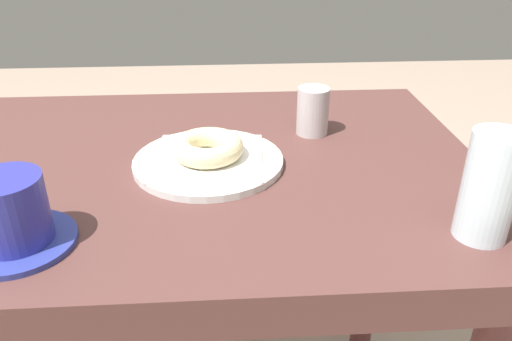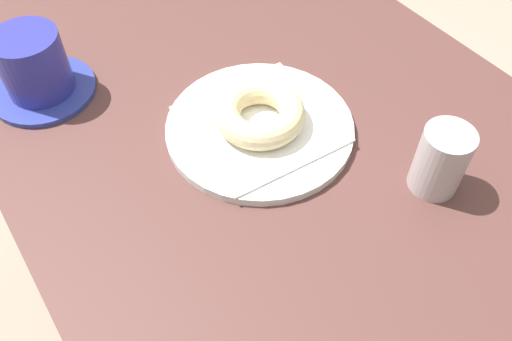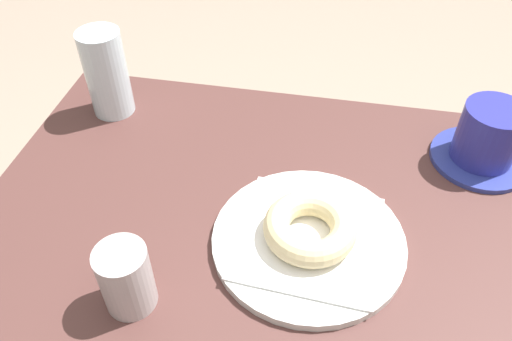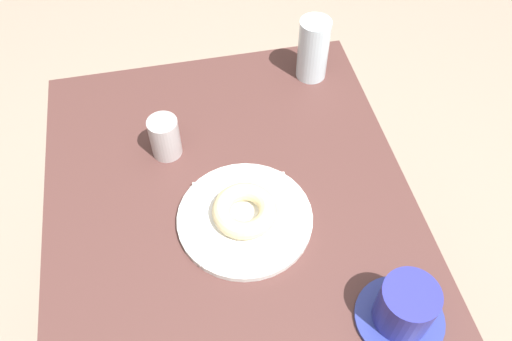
{
  "view_description": "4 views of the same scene",
  "coord_description": "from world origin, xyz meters",
  "views": [
    {
      "loc": [
        0.1,
        -0.68,
        1.05
      ],
      "look_at": [
        0.14,
        -0.1,
        0.74
      ],
      "focal_mm": 35.2,
      "sensor_mm": 36.0,
      "label": 1
    },
    {
      "loc": [
        0.43,
        -0.27,
        1.17
      ],
      "look_at": [
        0.14,
        -0.07,
        0.73
      ],
      "focal_mm": 37.39,
      "sensor_mm": 36.0,
      "label": 2
    },
    {
      "loc": [
        0.07,
        0.35,
        1.17
      ],
      "look_at": [
        0.15,
        -0.09,
        0.74
      ],
      "focal_mm": 35.34,
      "sensor_mm": 36.0,
      "label": 3
    },
    {
      "loc": [
        -0.38,
        0.06,
        1.44
      ],
      "look_at": [
        0.14,
        -0.05,
        0.75
      ],
      "focal_mm": 36.89,
      "sensor_mm": 36.0,
      "label": 4
    }
  ],
  "objects": [
    {
      "name": "plate_sugar_ring",
      "position": [
        0.07,
        -0.02,
        0.71
      ],
      "size": [
        0.22,
        0.22,
        0.01
      ],
      "primitive_type": "cylinder",
      "color": "silver",
      "rests_on": "table"
    },
    {
      "name": "donut_sugar_ring",
      "position": [
        0.07,
        -0.02,
        0.73
      ],
      "size": [
        0.11,
        0.11,
        0.03
      ],
      "primitive_type": "torus",
      "color": "beige",
      "rests_on": "napkin_sugar_ring"
    },
    {
      "name": "napkin_sugar_ring",
      "position": [
        0.07,
        -0.02,
        0.72
      ],
      "size": [
        0.17,
        0.17,
        0.0
      ],
      "primitive_type": "cube",
      "rotation": [
        0.0,
        0.0,
        -0.06
      ],
      "color": "white",
      "rests_on": "plate_sugar_ring"
    },
    {
      "name": "water_glass",
      "position": [
        0.39,
        -0.22,
        0.77
      ],
      "size": [
        0.06,
        0.06,
        0.13
      ],
      "primitive_type": "cylinder",
      "color": "silver",
      "rests_on": "table"
    },
    {
      "name": "coffee_cup",
      "position": [
        -0.14,
        -0.2,
        0.74
      ],
      "size": [
        0.13,
        0.13,
        0.09
      ],
      "color": "navy",
      "rests_on": "table"
    },
    {
      "name": "table",
      "position": [
        0.0,
        0.0,
        0.61
      ],
      "size": [
        0.97,
        0.62,
        0.71
      ],
      "color": "#51302C",
      "rests_on": "ground_plane"
    },
    {
      "name": "sugar_jar",
      "position": [
        0.25,
        0.09,
        0.74
      ],
      "size": [
        0.05,
        0.05,
        0.08
      ],
      "primitive_type": "cylinder",
      "color": "#B7AFB0",
      "rests_on": "table"
    }
  ]
}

